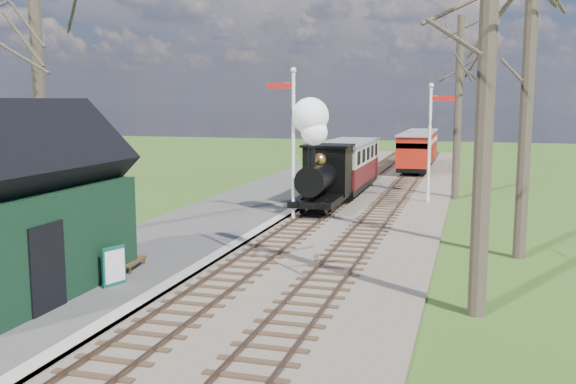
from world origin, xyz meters
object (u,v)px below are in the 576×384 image
Objects in this scene: sign_board at (114,266)px; bench at (129,257)px; semaphore_near at (292,133)px; red_carriage_a at (415,152)px; semaphore_far at (431,134)px; red_carriage_b at (421,146)px; coach at (347,164)px; station_shed at (18,210)px; locomotive at (321,163)px; person at (128,242)px.

bench is (-0.47, 1.59, -0.18)m from sign_board.
red_carriage_a is (3.37, 18.07, -2.12)m from semaphore_near.
red_carriage_b is (-1.77, 17.57, -1.85)m from semaphore_far.
bench is (-2.93, -17.21, -1.08)m from coach.
red_carriage_a is at bearing 80.08° from sign_board.
station_shed is at bearing -102.92° from red_carriage_a.
station_shed reaches higher than red_carriage_b.
red_carriage_a is at bearing 80.81° from locomotive.
red_carriage_a is (-1.77, 12.07, -1.85)m from semaphore_far.
red_carriage_a and red_carriage_b have the same top height.
bench is (-2.91, -11.14, -1.68)m from locomotive.
semaphore_far is at bearing -81.64° from red_carriage_a.
semaphore_near is 1.28× the size of locomotive.
coach is (0.01, 6.07, -0.60)m from locomotive.
semaphore_near is 4.14× the size of person.
semaphore_near is at bearing 81.15° from sign_board.
locomotive reaches higher than person.
coach reaches higher than sign_board.
sign_board is 1.67m from bench.
station_shed is at bearing -147.11° from sign_board.
semaphore_far reaches higher than coach.
sign_board is 0.68× the size of person.
sign_board is (-1.68, -10.81, -2.91)m from semaphore_near.
station_shed is at bearing -107.10° from locomotive.
coach reaches higher than red_carriage_b.
semaphore_near is 18.51m from red_carriage_a.
sign_board reaches higher than bench.
locomotive is 0.62× the size of coach.
coach is at bearing 82.57° from sign_board.
station_shed reaches higher than red_carriage_a.
red_carriage_a is at bearing 79.44° from semaphore_near.
sign_board is at bearing -99.92° from red_carriage_a.
station_shed is at bearing -100.97° from red_carriage_b.
semaphore_far is 17.76m from red_carriage_b.
bench is (-7.30, -15.22, -2.81)m from semaphore_far.
semaphore_far reaches higher than station_shed.
sign_board is at bearing -98.36° from red_carriage_b.
bench is (1.37, 2.78, -1.73)m from station_shed.
semaphore_near is 0.80× the size of coach.
person is (-2.98, -11.07, -1.27)m from locomotive.
station_shed is 20.01m from semaphore_far.
sign_board is at bearing -97.43° from coach.
coach is at bearing -104.46° from red_carriage_a.
semaphore_far is 12.34m from red_carriage_a.
person is (-0.54, 1.66, 0.24)m from sign_board.
semaphore_near is 11.32m from sign_board.
station_shed reaches higher than coach.
person is (-7.36, -15.15, -2.40)m from semaphore_far.
person is at bearing 65.37° from station_shed.
red_carriage_a is at bearing 77.08° from station_shed.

